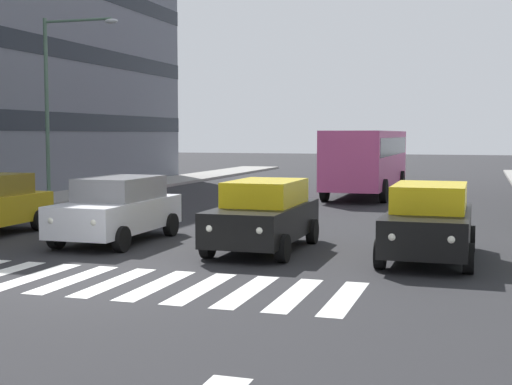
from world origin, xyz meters
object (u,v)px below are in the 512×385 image
Objects in this scene: car_0 at (429,221)px; bus_behind_traffic at (367,155)px; car_2 at (118,209)px; street_lamp_right at (58,89)px; car_1 at (264,215)px.

bus_behind_traffic is (3.97, -16.88, 0.97)m from car_0.
car_2 is at bearing 76.11° from bus_behind_traffic.
car_0 is 0.61× the size of street_lamp_right.
bus_behind_traffic reaches higher than car_2.
car_0 is at bearing 178.08° from car_2.
car_1 and car_2 have the same top height.
street_lamp_right is (11.01, -8.16, 3.76)m from car_1.
car_0 is 1.00× the size of car_2.
street_lamp_right is (14.98, -8.28, 3.76)m from car_0.
bus_behind_traffic reaches higher than car_1.
street_lamp_right is at bearing -28.92° from car_0.
street_lamp_right is at bearing -36.55° from car_1.
bus_behind_traffic is 14.25m from street_lamp_right.
car_0 is 1.00× the size of car_1.
bus_behind_traffic is (0.00, -16.76, 0.97)m from car_1.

